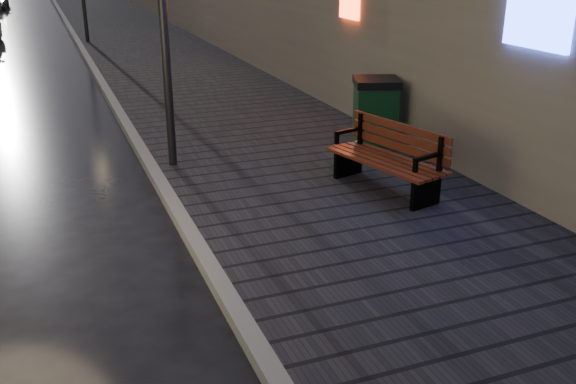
% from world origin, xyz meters
% --- Properties ---
extents(sidewalk, '(4.60, 58.00, 0.15)m').
position_xyz_m(sidewalk, '(3.90, 21.00, 0.07)').
color(sidewalk, black).
rests_on(sidewalk, ground).
extents(curb, '(0.20, 58.00, 0.15)m').
position_xyz_m(curb, '(1.50, 21.00, 0.07)').
color(curb, slate).
rests_on(curb, ground).
extents(bench, '(1.18, 2.10, 1.02)m').
position_xyz_m(bench, '(4.66, 3.63, 0.66)').
color(bench, black).
rests_on(bench, sidewalk).
extents(trash_bin, '(1.03, 1.03, 1.22)m').
position_xyz_m(trash_bin, '(5.63, 5.87, 0.77)').
color(trash_bin, black).
rests_on(trash_bin, sidewalk).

